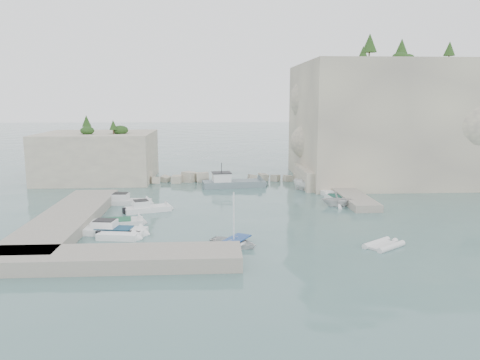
{
  "coord_description": "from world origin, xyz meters",
  "views": [
    {
      "loc": [
        -3.01,
        -45.21,
        11.93
      ],
      "look_at": [
        0.0,
        6.0,
        3.0
      ],
      "focal_mm": 35.0,
      "sensor_mm": 36.0,
      "label": 1
    }
  ],
  "objects": [
    {
      "name": "quay_west",
      "position": [
        -17.0,
        -1.0,
        0.55
      ],
      "size": [
        5.0,
        24.0,
        1.1
      ],
      "primitive_type": "cube",
      "color": "#9E9689",
      "rests_on": "ground"
    },
    {
      "name": "motorboat_a",
      "position": [
        -12.83,
        7.76,
        0.0
      ],
      "size": [
        5.96,
        2.22,
        1.4
      ],
      "primitive_type": null,
      "rotation": [
        0.0,
        0.0,
        -0.08
      ],
      "color": "silver",
      "rests_on": "ground"
    },
    {
      "name": "ledge_east",
      "position": [
        13.5,
        10.0,
        0.4
      ],
      "size": [
        3.0,
        16.0,
        0.8
      ],
      "primitive_type": "cube",
      "color": "#9E9689",
      "rests_on": "ground"
    },
    {
      "name": "breakwater",
      "position": [
        -1.0,
        22.0,
        0.7
      ],
      "size": [
        28.0,
        3.0,
        1.4
      ],
      "primitive_type": "cube",
      "color": "beige",
      "rests_on": "ground"
    },
    {
      "name": "tender_east_a",
      "position": [
        10.91,
        5.42,
        0.0
      ],
      "size": [
        3.98,
        3.57,
        1.87
      ],
      "primitive_type": "imported",
      "rotation": [
        0.0,
        0.0,
        1.42
      ],
      "color": "silver",
      "rests_on": "ground"
    },
    {
      "name": "work_boat",
      "position": [
        -0.17,
        17.78,
        0.0
      ],
      "size": [
        9.54,
        3.9,
        2.2
      ],
      "primitive_type": null,
      "rotation": [
        0.0,
        0.0,
        0.13
      ],
      "color": "slate",
      "rests_on": "ground"
    },
    {
      "name": "outcrop_west",
      "position": [
        -20.0,
        25.0,
        3.5
      ],
      "size": [
        16.0,
        14.0,
        7.0
      ],
      "primitive_type": "cube",
      "color": "beige",
      "rests_on": "ground"
    },
    {
      "name": "motorboat_c",
      "position": [
        -12.26,
        -1.41,
        0.0
      ],
      "size": [
        5.76,
        2.92,
        0.7
      ],
      "primitive_type": null,
      "rotation": [
        0.0,
        0.0,
        0.17
      ],
      "color": "silver",
      "rests_on": "ground"
    },
    {
      "name": "rowboat",
      "position": [
        -1.35,
        -8.34,
        0.0
      ],
      "size": [
        5.04,
        4.67,
        0.85
      ],
      "primitive_type": "imported",
      "rotation": [
        0.0,
        0.0,
        1.01
      ],
      "color": "white",
      "rests_on": "ground"
    },
    {
      "name": "vegetation",
      "position": [
        17.83,
        24.4,
        17.93
      ],
      "size": [
        53.48,
        13.88,
        13.4
      ],
      "color": "#1E4219",
      "rests_on": "ground"
    },
    {
      "name": "quay_south",
      "position": [
        -10.0,
        -12.5,
        0.55
      ],
      "size": [
        18.0,
        4.0,
        1.1
      ],
      "primitive_type": "cube",
      "color": "#9E9689",
      "rests_on": "ground"
    },
    {
      "name": "cliff_east",
      "position": [
        23.0,
        23.0,
        8.5
      ],
      "size": [
        26.0,
        22.0,
        17.0
      ],
      "primitive_type": "cube",
      "color": "beige",
      "rests_on": "ground"
    },
    {
      "name": "motorboat_e",
      "position": [
        -11.2,
        -5.76,
        0.0
      ],
      "size": [
        4.06,
        2.21,
        0.7
      ],
      "primitive_type": null,
      "rotation": [
        0.0,
        0.0,
        -0.17
      ],
      "color": "white",
      "rests_on": "ground"
    },
    {
      "name": "cliff_terrace",
      "position": [
        13.0,
        18.0,
        1.25
      ],
      "size": [
        8.0,
        10.0,
        2.5
      ],
      "primitive_type": "cube",
      "color": "beige",
      "rests_on": "ground"
    },
    {
      "name": "tender_east_b",
      "position": [
        11.53,
        8.31,
        0.0
      ],
      "size": [
        1.93,
        4.58,
        0.7
      ],
      "primitive_type": null,
      "rotation": [
        0.0,
        0.0,
        1.66
      ],
      "color": "white",
      "rests_on": "ground"
    },
    {
      "name": "tender_east_d",
      "position": [
        9.98,
        14.74,
        0.0
      ],
      "size": [
        5.06,
        2.76,
        1.85
      ],
      "primitive_type": "imported",
      "rotation": [
        0.0,
        0.0,
        1.36
      ],
      "color": "white",
      "rests_on": "ground"
    },
    {
      "name": "motorboat_d",
      "position": [
        -11.85,
        -4.36,
        0.0
      ],
      "size": [
        6.49,
        2.87,
        1.4
      ],
      "primitive_type": null,
      "rotation": [
        0.0,
        0.0,
        -0.16
      ],
      "color": "white",
      "rests_on": "ground"
    },
    {
      "name": "inflatable_dinghy",
      "position": [
        10.85,
        -9.33,
        0.0
      ],
      "size": [
        4.0,
        3.61,
        0.44
      ],
      "primitive_type": null,
      "rotation": [
        0.0,
        0.0,
        0.64
      ],
      "color": "silver",
      "rests_on": "ground"
    },
    {
      "name": "motorboat_b",
      "position": [
        -10.02,
        4.12,
        0.0
      ],
      "size": [
        5.59,
        3.39,
        1.4
      ],
      "primitive_type": null,
      "rotation": [
        0.0,
        0.0,
        0.34
      ],
      "color": "white",
      "rests_on": "ground"
    },
    {
      "name": "rowboat_mast",
      "position": [
        -1.35,
        -8.34,
        2.53
      ],
      "size": [
        0.1,
        0.1,
        4.2
      ],
      "primitive_type": "cylinder",
      "color": "white",
      "rests_on": "rowboat"
    },
    {
      "name": "ground",
      "position": [
        0.0,
        0.0,
        0.0
      ],
      "size": [
        400.0,
        400.0,
        0.0
      ],
      "primitive_type": "plane",
      "color": "#4A6F6E",
      "rests_on": "ground"
    },
    {
      "name": "tender_east_c",
      "position": [
        11.51,
        11.19,
        0.0
      ],
      "size": [
        2.61,
        4.94,
        0.7
      ],
      "primitive_type": null,
      "rotation": [
        0.0,
        0.0,
        1.81
      ],
      "color": "white",
      "rests_on": "ground"
    }
  ]
}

